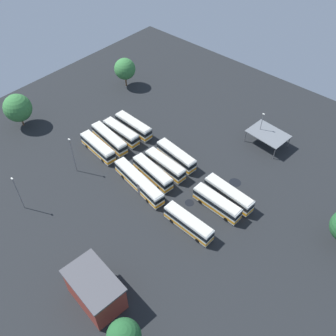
{
  "coord_description": "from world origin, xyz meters",
  "views": [
    {
      "loc": [
        -41.13,
        43.1,
        62.1
      ],
      "look_at": [
        -1.33,
        -1.79,
        1.53
      ],
      "focal_mm": 39.75,
      "sensor_mm": 36.0,
      "label": 1
    }
  ],
  "objects_px": {
    "bus_row1_slot0": "(176,156)",
    "bus_row1_slot3": "(139,182)",
    "bus_row1_slot1": "(165,165)",
    "tree_west_edge": "(18,108)",
    "lamp_post_far_corner": "(261,126)",
    "lamp_post_by_building": "(73,154)",
    "depot_building": "(95,290)",
    "tree_north_edge": "(124,336)",
    "bus_row2_slot1": "(121,132)",
    "bus_row0_slot0": "(229,194)",
    "bus_row2_slot0": "(133,126)",
    "bus_row0_slot1": "(217,203)",
    "bus_row2_slot3": "(98,147)",
    "bus_row0_slot3": "(188,223)",
    "lamp_post_mid_lot": "(18,192)",
    "bus_row1_slot2": "(153,173)",
    "bus_row2_slot2": "(109,139)",
    "tree_northwest": "(125,69)",
    "maintenance_shelter": "(268,134)"
  },
  "relations": [
    {
      "from": "bus_row1_slot0",
      "to": "bus_row1_slot3",
      "type": "distance_m",
      "value": 11.87
    },
    {
      "from": "bus_row0_slot3",
      "to": "bus_row2_slot3",
      "type": "xyz_separation_m",
      "value": [
        30.69,
        -2.92,
        -0.0
      ]
    },
    {
      "from": "bus_row2_slot0",
      "to": "bus_row2_slot2",
      "type": "xyz_separation_m",
      "value": [
        0.91,
        7.51,
        0.0
      ]
    },
    {
      "from": "depot_building",
      "to": "tree_north_edge",
      "type": "bearing_deg",
      "value": 165.78
    },
    {
      "from": "bus_row0_slot3",
      "to": "bus_row2_slot3",
      "type": "bearing_deg",
      "value": -5.44
    },
    {
      "from": "bus_row2_slot3",
      "to": "depot_building",
      "type": "relative_size",
      "value": 1.04
    },
    {
      "from": "bus_row0_slot0",
      "to": "bus_row0_slot1",
      "type": "distance_m",
      "value": 3.68
    },
    {
      "from": "bus_row0_slot0",
      "to": "bus_row2_slot0",
      "type": "xyz_separation_m",
      "value": [
        31.72,
        -2.84,
        -0.0
      ]
    },
    {
      "from": "bus_row0_slot0",
      "to": "bus_row2_slot3",
      "type": "distance_m",
      "value": 33.45
    },
    {
      "from": "lamp_post_far_corner",
      "to": "bus_row2_slot1",
      "type": "bearing_deg",
      "value": 40.29
    },
    {
      "from": "tree_northwest",
      "to": "bus_row1_slot3",
      "type": "bearing_deg",
      "value": 140.07
    },
    {
      "from": "tree_northwest",
      "to": "lamp_post_far_corner",
      "type": "bearing_deg",
      "value": -173.62
    },
    {
      "from": "bus_row1_slot2",
      "to": "tree_west_edge",
      "type": "distance_m",
      "value": 40.15
    },
    {
      "from": "bus_row0_slot3",
      "to": "lamp_post_by_building",
      "type": "height_order",
      "value": "lamp_post_by_building"
    },
    {
      "from": "bus_row1_slot1",
      "to": "tree_west_edge",
      "type": "bearing_deg",
      "value": 17.41
    },
    {
      "from": "lamp_post_mid_lot",
      "to": "tree_north_edge",
      "type": "xyz_separation_m",
      "value": [
        -36.84,
        5.45,
        0.22
      ]
    },
    {
      "from": "bus_row2_slot1",
      "to": "bus_row2_slot3",
      "type": "height_order",
      "value": "same"
    },
    {
      "from": "bus_row2_slot1",
      "to": "maintenance_shelter",
      "type": "height_order",
      "value": "bus_row2_slot1"
    },
    {
      "from": "bus_row1_slot0",
      "to": "bus_row0_slot0",
      "type": "bearing_deg",
      "value": 174.25
    },
    {
      "from": "bus_row1_slot0",
      "to": "lamp_post_by_building",
      "type": "distance_m",
      "value": 23.69
    },
    {
      "from": "bus_row1_slot3",
      "to": "bus_row2_slot1",
      "type": "distance_m",
      "value": 17.9
    },
    {
      "from": "bus_row0_slot0",
      "to": "depot_building",
      "type": "relative_size",
      "value": 1.09
    },
    {
      "from": "bus_row1_slot0",
      "to": "lamp_post_by_building",
      "type": "xyz_separation_m",
      "value": [
        15.3,
        17.75,
        3.45
      ]
    },
    {
      "from": "bus_row0_slot3",
      "to": "lamp_post_mid_lot",
      "type": "relative_size",
      "value": 1.22
    },
    {
      "from": "lamp_post_by_building",
      "to": "bus_row1_slot1",
      "type": "bearing_deg",
      "value": -138.33
    },
    {
      "from": "bus_row0_slot1",
      "to": "bus_row2_slot3",
      "type": "bearing_deg",
      "value": 8.87
    },
    {
      "from": "bus_row2_slot1",
      "to": "depot_building",
      "type": "height_order",
      "value": "depot_building"
    },
    {
      "from": "lamp_post_far_corner",
      "to": "lamp_post_mid_lot",
      "type": "height_order",
      "value": "lamp_post_mid_lot"
    },
    {
      "from": "bus_row2_slot1",
      "to": "depot_building",
      "type": "xyz_separation_m",
      "value": [
        -28.2,
        32.39,
        1.53
      ]
    },
    {
      "from": "maintenance_shelter",
      "to": "depot_building",
      "type": "bearing_deg",
      "value": 89.35
    },
    {
      "from": "bus_row2_slot0",
      "to": "lamp_post_by_building",
      "type": "xyz_separation_m",
      "value": [
        -0.24,
        18.97,
        3.45
      ]
    },
    {
      "from": "depot_building",
      "to": "maintenance_shelter",
      "type": "relative_size",
      "value": 1.1
    },
    {
      "from": "bus_row2_slot0",
      "to": "lamp_post_mid_lot",
      "type": "bearing_deg",
      "value": 91.11
    },
    {
      "from": "bus_row0_slot0",
      "to": "bus_row1_slot0",
      "type": "xyz_separation_m",
      "value": [
        16.18,
        -1.63,
        -0.0
      ]
    },
    {
      "from": "maintenance_shelter",
      "to": "tree_northwest",
      "type": "xyz_separation_m",
      "value": [
        45.42,
        4.78,
        2.34
      ]
    },
    {
      "from": "bus_row1_slot1",
      "to": "bus_row2_slot0",
      "type": "height_order",
      "value": "same"
    },
    {
      "from": "bus_row0_slot3",
      "to": "bus_row1_slot2",
      "type": "height_order",
      "value": "same"
    },
    {
      "from": "bus_row1_slot0",
      "to": "bus_row1_slot2",
      "type": "height_order",
      "value": "same"
    },
    {
      "from": "lamp_post_far_corner",
      "to": "lamp_post_by_building",
      "type": "height_order",
      "value": "lamp_post_by_building"
    },
    {
      "from": "bus_row2_slot2",
      "to": "tree_northwest",
      "type": "bearing_deg",
      "value": -52.7
    },
    {
      "from": "bus_row2_slot3",
      "to": "bus_row2_slot1",
      "type": "bearing_deg",
      "value": -91.06
    },
    {
      "from": "tree_west_edge",
      "to": "bus_row1_slot2",
      "type": "bearing_deg",
      "value": -167.47
    },
    {
      "from": "bus_row0_slot1",
      "to": "lamp_post_mid_lot",
      "type": "xyz_separation_m",
      "value": [
        30.66,
        26.83,
        3.16
      ]
    },
    {
      "from": "bus_row2_slot3",
      "to": "tree_west_edge",
      "type": "xyz_separation_m",
      "value": [
        23.24,
        6.14,
        3.71
      ]
    },
    {
      "from": "bus_row2_slot1",
      "to": "bus_row2_slot3",
      "type": "bearing_deg",
      "value": 88.94
    },
    {
      "from": "bus_row0_slot0",
      "to": "bus_row2_slot0",
      "type": "height_order",
      "value": "same"
    },
    {
      "from": "bus_row0_slot0",
      "to": "lamp_post_by_building",
      "type": "height_order",
      "value": "lamp_post_by_building"
    },
    {
      "from": "lamp_post_by_building",
      "to": "bus_row2_slot0",
      "type": "bearing_deg",
      "value": -89.27
    },
    {
      "from": "lamp_post_far_corner",
      "to": "bus_row1_slot3",
      "type": "bearing_deg",
      "value": 70.67
    },
    {
      "from": "bus_row0_slot0",
      "to": "lamp_post_mid_lot",
      "type": "distance_m",
      "value": 43.65
    }
  ]
}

